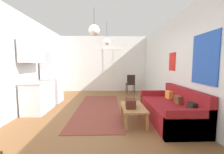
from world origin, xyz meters
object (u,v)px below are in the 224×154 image
object	(u,v)px
pendant_lamp_near	(94,30)
pendant_lamp_far	(107,41)
couch	(171,110)
handbag	(130,103)
coffee_table	(133,108)
accent_chair	(131,83)
refrigerator	(52,78)
bamboo_vase	(129,102)

from	to	relation	value
pendant_lamp_near	pendant_lamp_far	xyz separation A→B (m)	(0.32, 1.17, -0.10)
couch	handbag	xyz separation A→B (m)	(-1.06, -0.16, 0.23)
couch	handbag	world-z (taller)	couch
couch	pendant_lamp_far	distance (m)	2.93
handbag	pendant_lamp_near	xyz separation A→B (m)	(-0.88, 0.52, 1.78)
coffee_table	pendant_lamp_near	xyz separation A→B (m)	(-0.96, 0.42, 1.94)
couch	coffee_table	size ratio (longest dim) A/B	1.99
handbag	pendant_lamp_near	bearing A→B (deg)	149.44
couch	accent_chair	xyz separation A→B (m)	(-0.49, 3.34, 0.23)
couch	refrigerator	size ratio (longest dim) A/B	1.08
handbag	accent_chair	size ratio (longest dim) A/B	0.36
handbag	pendant_lamp_far	bearing A→B (deg)	108.46
coffee_table	refrigerator	distance (m)	3.31
bamboo_vase	refrigerator	bearing A→B (deg)	144.86
coffee_table	refrigerator	world-z (taller)	refrigerator
bamboo_vase	pendant_lamp_near	xyz separation A→B (m)	(-0.88, 0.33, 1.80)
coffee_table	handbag	distance (m)	0.20
couch	refrigerator	world-z (taller)	refrigerator
accent_chair	couch	bearing A→B (deg)	96.27
refrigerator	pendant_lamp_far	bearing A→B (deg)	-8.96
pendant_lamp_far	refrigerator	bearing A→B (deg)	171.04
bamboo_vase	refrigerator	world-z (taller)	refrigerator
handbag	refrigerator	distance (m)	3.29
couch	accent_chair	world-z (taller)	accent_chair
coffee_table	refrigerator	xyz separation A→B (m)	(-2.66, 1.90, 0.55)
pendant_lamp_near	bamboo_vase	bearing A→B (deg)	-20.62
handbag	pendant_lamp_near	size ratio (longest dim) A/B	0.46
coffee_table	pendant_lamp_far	size ratio (longest dim) A/B	1.24
coffee_table	pendant_lamp_far	bearing A→B (deg)	112.19
bamboo_vase	pendant_lamp_far	world-z (taller)	pendant_lamp_far
accent_chair	refrigerator	bearing A→B (deg)	23.43
couch	handbag	distance (m)	1.10
refrigerator	accent_chair	size ratio (longest dim) A/B	1.99
bamboo_vase	coffee_table	bearing A→B (deg)	-46.08
couch	refrigerator	bearing A→B (deg)	153.18
coffee_table	accent_chair	size ratio (longest dim) A/B	1.07
coffee_table	accent_chair	world-z (taller)	accent_chair
refrigerator	pendant_lamp_near	distance (m)	2.65
bamboo_vase	accent_chair	size ratio (longest dim) A/B	0.42
coffee_table	couch	bearing A→B (deg)	3.67
bamboo_vase	handbag	world-z (taller)	bamboo_vase
accent_chair	pendant_lamp_far	size ratio (longest dim) A/B	1.16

